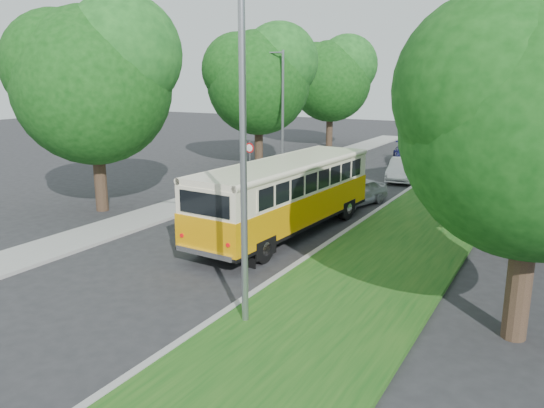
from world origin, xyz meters
The scene contains 13 objects.
ground centered at (0.00, 0.00, 0.00)m, with size 120.00×120.00×0.00m, color #252528.
curb centered at (3.60, 5.00, 0.07)m, with size 0.20×70.00×0.15m, color gray.
grass_verge centered at (5.95, 5.00, 0.07)m, with size 4.50×70.00×0.13m, color #144A13.
sidewalk centered at (-4.80, 5.00, 0.06)m, with size 2.20×70.00×0.12m, color gray.
treeline centered at (3.15, 17.99, 5.93)m, with size 24.27×41.91×9.46m.
lamppost_near centered at (4.21, -2.50, 4.37)m, with size 1.71×0.16×8.00m.
lamppost_far centered at (-4.70, 16.00, 4.12)m, with size 1.71×0.16×7.50m.
warning_sign centered at (-4.50, 11.98, 1.71)m, with size 0.56×0.10×2.50m.
vintage_bus centered at (1.56, 4.80, 1.46)m, with size 2.53×9.82×2.92m, color orange, non-canonical shape.
car_silver centered at (2.23, 10.71, 0.62)m, with size 1.47×3.65×1.24m, color #B2B3B7.
car_white centered at (2.42, 17.78, 0.65)m, with size 1.38×3.95×1.30m, color silver.
car_blue centered at (1.10, 23.85, 0.70)m, with size 1.96×4.82×1.40m, color #141558.
car_grey centered at (3.00, 25.88, 0.64)m, with size 2.11×4.59×1.27m, color #56595D.
Camera 1 is at (10.78, -12.68, 5.97)m, focal length 35.00 mm.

